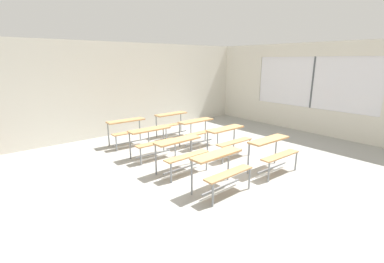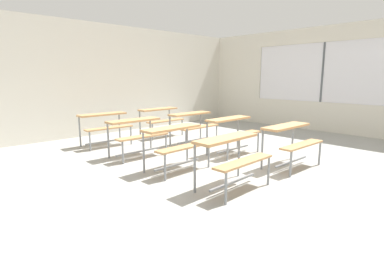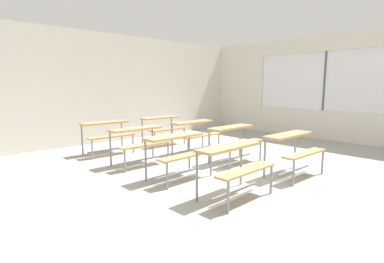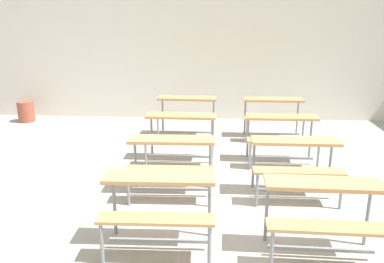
{
  "view_description": "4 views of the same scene",
  "coord_description": "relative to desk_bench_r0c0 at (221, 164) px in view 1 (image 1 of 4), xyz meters",
  "views": [
    {
      "loc": [
        -3.98,
        -4.0,
        2.45
      ],
      "look_at": [
        0.24,
        1.12,
        0.68
      ],
      "focal_mm": 25.28,
      "sensor_mm": 36.0,
      "label": 1
    },
    {
      "loc": [
        -3.8,
        -3.3,
        1.6
      ],
      "look_at": [
        -0.22,
        0.49,
        0.63
      ],
      "focal_mm": 28.0,
      "sensor_mm": 36.0,
      "label": 2
    },
    {
      "loc": [
        -3.8,
        -3.3,
        1.6
      ],
      "look_at": [
        -0.4,
        0.35,
        0.82
      ],
      "focal_mm": 28.0,
      "sensor_mm": 36.0,
      "label": 3
    },
    {
      "loc": [
        -0.02,
        -4.19,
        2.28
      ],
      "look_at": [
        -0.37,
        1.59,
        0.54
      ],
      "focal_mm": 37.28,
      "sensor_mm": 36.0,
      "label": 4
    }
  ],
  "objects": [
    {
      "name": "ground",
      "position": [
        0.56,
        0.7,
        -0.59
      ],
      "size": [
        10.0,
        9.0,
        0.05
      ],
      "primitive_type": "cube",
      "color": "#9E9E99"
    },
    {
      "name": "wall_back",
      "position": [
        0.56,
        5.2,
        0.94
      ],
      "size": [
        10.0,
        0.12,
        3.0
      ],
      "primitive_type": "cube",
      "color": "silver",
      "rests_on": "ground"
    },
    {
      "name": "wall_right",
      "position": [
        5.56,
        0.57,
        0.88
      ],
      "size": [
        0.12,
        9.0,
        3.0
      ],
      "color": "silver",
      "rests_on": "ground"
    },
    {
      "name": "desk_bench_r0c0",
      "position": [
        0.0,
        0.0,
        0.0
      ],
      "size": [
        1.11,
        0.61,
        0.74
      ],
      "rotation": [
        0.0,
        0.0,
        0.02
      ],
      "color": "tan",
      "rests_on": "ground"
    },
    {
      "name": "desk_bench_r0c1",
      "position": [
        1.57,
        -0.06,
        0.0
      ],
      "size": [
        1.11,
        0.62,
        0.74
      ],
      "rotation": [
        0.0,
        0.0,
        -0.03
      ],
      "color": "tan",
      "rests_on": "ground"
    },
    {
      "name": "desk_bench_r1c0",
      "position": [
        -0.01,
        1.21,
        0.0
      ],
      "size": [
        1.11,
        0.62,
        0.74
      ],
      "rotation": [
        0.0,
        0.0,
        0.02
      ],
      "color": "tan",
      "rests_on": "ground"
    },
    {
      "name": "desk_bench_r1c1",
      "position": [
        1.56,
        1.25,
        0.0
      ],
      "size": [
        1.1,
        0.59,
        0.74
      ],
      "rotation": [
        0.0,
        0.0,
        -0.0
      ],
      "color": "tan",
      "rests_on": "ground"
    },
    {
      "name": "desk_bench_r2c0",
      "position": [
        -0.0,
        2.43,
        0.0
      ],
      "size": [
        1.11,
        0.61,
        0.74
      ],
      "rotation": [
        0.0,
        0.0,
        -0.01
      ],
      "color": "tan",
      "rests_on": "ground"
    },
    {
      "name": "desk_bench_r2c1",
      "position": [
        1.57,
        2.45,
        0.0
      ],
      "size": [
        1.1,
        0.59,
        0.74
      ],
      "rotation": [
        0.0,
        0.0,
        -0.0
      ],
      "color": "tan",
      "rests_on": "ground"
    },
    {
      "name": "desk_bench_r3c0",
      "position": [
        -0.01,
        3.77,
        0.0
      ],
      "size": [
        1.12,
        0.63,
        0.74
      ],
      "rotation": [
        0.0,
        0.0,
        -0.03
      ],
      "color": "tan",
      "rests_on": "ground"
    },
    {
      "name": "desk_bench_r3c1",
      "position": [
        1.61,
        3.75,
        0.0
      ],
      "size": [
        1.1,
        0.59,
        0.74
      ],
      "rotation": [
        0.0,
        0.0,
        0.0
      ],
      "color": "tan",
      "rests_on": "ground"
    }
  ]
}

